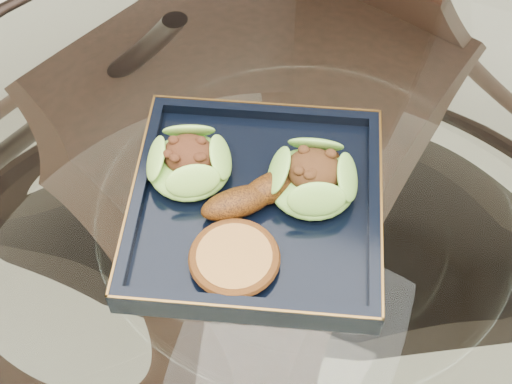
% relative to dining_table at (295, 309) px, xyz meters
% --- Properties ---
extents(dining_table, '(1.13, 1.13, 0.77)m').
position_rel_dining_table_xyz_m(dining_table, '(0.00, 0.00, 0.00)').
color(dining_table, white).
rests_on(dining_table, ground).
extents(dining_chair, '(0.47, 0.47, 0.85)m').
position_rel_dining_table_xyz_m(dining_chair, '(-0.14, 0.41, -0.12)').
color(dining_chair, black).
rests_on(dining_chair, ground).
extents(navy_plate, '(0.33, 0.33, 0.02)m').
position_rel_dining_table_xyz_m(navy_plate, '(-0.06, 0.02, 0.17)').
color(navy_plate, black).
rests_on(navy_plate, dining_table).
extents(lettuce_wrap_left, '(0.10, 0.10, 0.03)m').
position_rel_dining_table_xyz_m(lettuce_wrap_left, '(-0.14, 0.03, 0.20)').
color(lettuce_wrap_left, '#73AA31').
rests_on(lettuce_wrap_left, navy_plate).
extents(lettuce_wrap_right, '(0.11, 0.11, 0.03)m').
position_rel_dining_table_xyz_m(lettuce_wrap_right, '(-0.01, 0.05, 0.20)').
color(lettuce_wrap_right, '#568F29').
rests_on(lettuce_wrap_right, navy_plate).
extents(roasted_plantain, '(0.13, 0.15, 0.03)m').
position_rel_dining_table_xyz_m(roasted_plantain, '(-0.04, 0.03, 0.20)').
color(roasted_plantain, '#5C2D09').
rests_on(roasted_plantain, navy_plate).
extents(crumb_patty, '(0.10, 0.10, 0.02)m').
position_rel_dining_table_xyz_m(crumb_patty, '(-0.05, -0.06, 0.19)').
color(crumb_patty, '#A56B37').
rests_on(crumb_patty, navy_plate).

